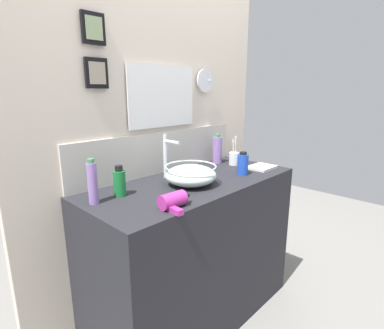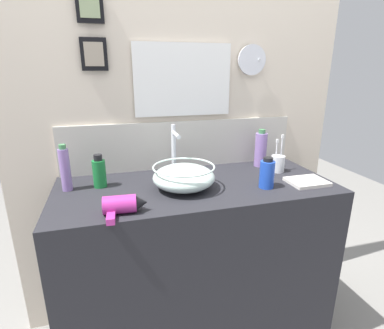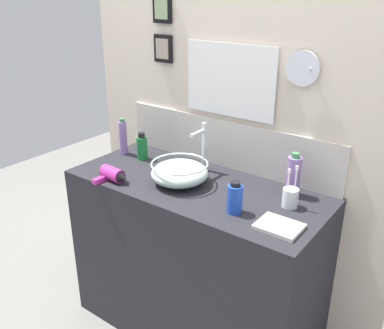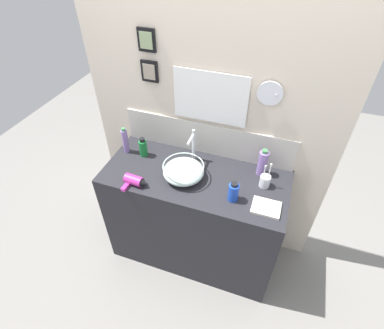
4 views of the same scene
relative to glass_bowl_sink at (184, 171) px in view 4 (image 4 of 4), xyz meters
The scene contains 12 objects.
ground_plane 0.96m from the glass_bowl_sink, 27.73° to the left, with size 6.00×6.00×0.00m, color gray.
vanity_counter 0.51m from the glass_bowl_sink, 27.73° to the left, with size 1.30×0.57×0.90m, color #232328.
back_panel 0.47m from the glass_bowl_sink, 78.82° to the left, with size 1.81×0.10×2.54m.
glass_bowl_sink is the anchor object (origin of this frame).
faucet 0.21m from the glass_bowl_sink, 90.00° to the left, with size 0.02×0.13×0.26m.
hair_drier 0.33m from the glass_bowl_sink, 147.69° to the right, with size 0.17×0.13×0.07m.
toothbrush_cup 0.55m from the glass_bowl_sink, 10.50° to the left, with size 0.07×0.07×0.20m.
shampoo_bottle 0.39m from the glass_bowl_sink, 160.80° to the left, with size 0.06×0.06×0.15m.
soap_dispenser 0.53m from the glass_bowl_sink, 166.25° to the left, with size 0.05×0.05×0.21m.
lotion_bottle 0.54m from the glass_bowl_sink, 23.49° to the left, with size 0.07×0.07×0.21m.
spray_bottle 0.38m from the glass_bowl_sink, 13.47° to the right, with size 0.07×0.07×0.14m.
hand_towel 0.59m from the glass_bowl_sink, ahead, with size 0.18×0.14×0.02m, color silver.
Camera 4 is at (0.48, -1.44, 2.34)m, focal length 28.00 mm.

